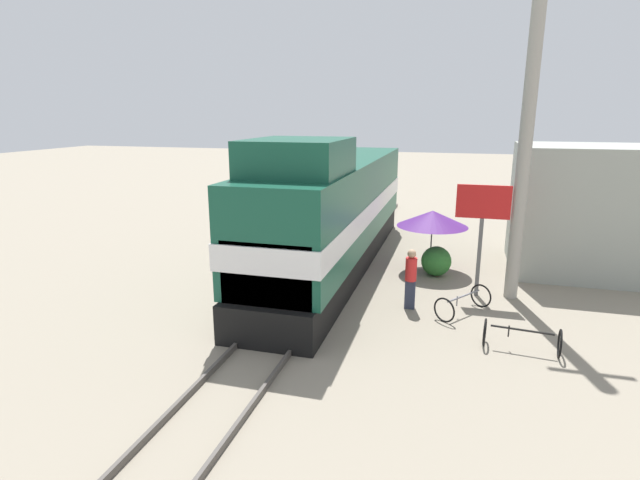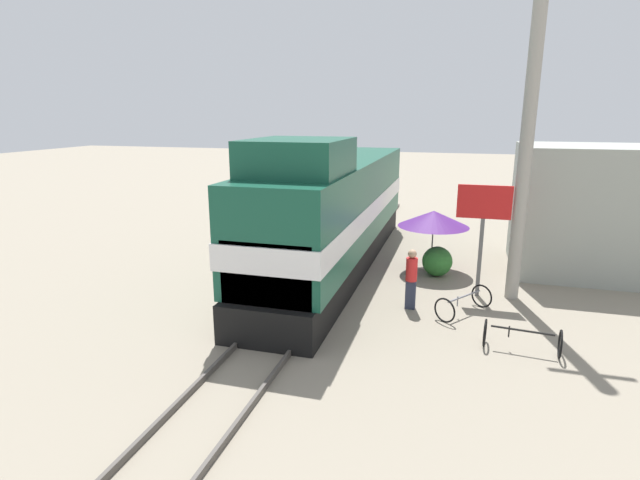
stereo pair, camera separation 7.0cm
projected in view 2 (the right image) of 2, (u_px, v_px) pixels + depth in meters
ground_plane at (322, 282)px, 17.40m from camera, size 120.00×120.00×0.00m
rail_near at (302, 278)px, 17.57m from camera, size 0.08×30.71×0.15m
rail_far at (342, 282)px, 17.19m from camera, size 0.08×30.71×0.15m
locomotive at (334, 213)px, 18.34m from camera, size 2.87×14.92×5.03m
utility_pole at (529, 120)px, 14.59m from camera, size 1.80×0.41×10.93m
vendor_umbrella at (434, 219)px, 18.18m from camera, size 2.58×2.58×2.28m
billboard_sign at (483, 214)px, 15.47m from camera, size 1.63×0.12×3.58m
shrub_cluster at (437, 261)px, 17.97m from camera, size 1.08×1.08×1.08m
person_bystander at (411, 277)px, 14.82m from camera, size 0.34×0.34×1.84m
bicycle at (464, 303)px, 14.52m from camera, size 1.64×1.91×0.72m
bicycle_spare at (522, 338)px, 12.27m from camera, size 1.84×0.89×0.71m
building_block_distant at (609, 211)px, 17.94m from camera, size 6.32×4.22×4.62m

